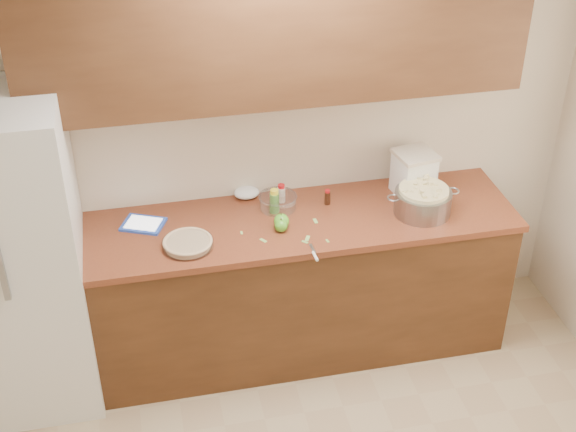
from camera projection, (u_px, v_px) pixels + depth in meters
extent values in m
plane|color=silver|center=(384.00, 12.00, 2.33)|extent=(3.60, 3.60, 0.00)
plane|color=beige|center=(271.00, 133.00, 4.52)|extent=(3.60, 0.00, 3.60)
cube|color=#522E17|center=(283.00, 289.00, 4.72)|extent=(2.60, 0.65, 0.88)
cube|color=brown|center=(283.00, 224.00, 4.47)|extent=(2.64, 0.68, 0.04)
cube|color=#502E18|center=(276.00, 33.00, 4.02)|extent=(2.60, 0.34, 0.70)
cube|color=silver|center=(15.00, 259.00, 4.19)|extent=(0.70, 0.70, 1.80)
cylinder|color=silver|center=(188.00, 244.00, 4.24)|extent=(0.27, 0.27, 0.04)
cylinder|color=tan|center=(188.00, 244.00, 4.24)|extent=(0.25, 0.25, 0.03)
torus|color=tan|center=(188.00, 242.00, 4.23)|extent=(0.26, 0.26, 0.02)
cylinder|color=gray|center=(423.00, 202.00, 4.49)|extent=(0.32, 0.32, 0.14)
torus|color=gray|center=(394.00, 198.00, 4.43)|extent=(0.07, 0.07, 0.01)
torus|color=gray|center=(453.00, 191.00, 4.50)|extent=(0.07, 0.07, 0.01)
cylinder|color=beige|center=(423.00, 200.00, 4.48)|extent=(0.28, 0.28, 0.15)
cube|color=white|center=(413.00, 175.00, 4.64)|extent=(0.23, 0.23, 0.25)
cube|color=beige|center=(415.00, 155.00, 4.57)|extent=(0.25, 0.25, 0.02)
cube|color=blue|center=(143.00, 224.00, 4.41)|extent=(0.27, 0.25, 0.01)
cube|color=white|center=(143.00, 223.00, 4.41)|extent=(0.22, 0.20, 0.00)
cube|color=gray|center=(312.00, 248.00, 4.23)|extent=(0.02, 0.09, 0.00)
cylinder|color=white|center=(315.00, 256.00, 4.16)|extent=(0.02, 0.08, 0.02)
cylinder|color=#4C8C38|center=(274.00, 203.00, 4.50)|extent=(0.05, 0.05, 0.12)
cylinder|color=yellow|center=(274.00, 192.00, 4.46)|extent=(0.05, 0.05, 0.02)
cylinder|color=beige|center=(281.00, 195.00, 4.60)|extent=(0.05, 0.05, 0.09)
cylinder|color=red|center=(281.00, 186.00, 4.57)|extent=(0.04, 0.04, 0.02)
cylinder|color=black|center=(327.00, 198.00, 4.58)|extent=(0.03, 0.03, 0.08)
cylinder|color=red|center=(328.00, 191.00, 4.56)|extent=(0.03, 0.03, 0.02)
cylinder|color=silver|center=(278.00, 202.00, 4.55)|extent=(0.21, 0.21, 0.08)
torus|color=silver|center=(278.00, 196.00, 4.53)|extent=(0.22, 0.22, 0.01)
ellipsoid|color=white|center=(247.00, 193.00, 4.65)|extent=(0.16, 0.13, 0.06)
sphere|color=#4EA424|center=(281.00, 225.00, 4.35)|extent=(0.07, 0.07, 0.07)
cylinder|color=#3F2D19|center=(281.00, 219.00, 4.33)|extent=(0.01, 0.01, 0.01)
sphere|color=#4EA424|center=(281.00, 221.00, 4.38)|extent=(0.08, 0.08, 0.08)
cylinder|color=#3F2D19|center=(281.00, 214.00, 4.35)|extent=(0.01, 0.01, 0.01)
cube|color=#93C35F|center=(307.00, 238.00, 4.31)|extent=(0.04, 0.05, 0.00)
cube|color=#93C35F|center=(315.00, 221.00, 4.45)|extent=(0.02, 0.05, 0.00)
cube|color=#93C35F|center=(263.00, 240.00, 4.29)|extent=(0.04, 0.05, 0.00)
cube|color=#93C35F|center=(242.00, 233.00, 4.35)|extent=(0.01, 0.03, 0.00)
cube|color=#93C35F|center=(327.00, 241.00, 4.29)|extent=(0.02, 0.03, 0.00)
cube|color=#93C35F|center=(305.00, 242.00, 4.28)|extent=(0.04, 0.04, 0.00)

